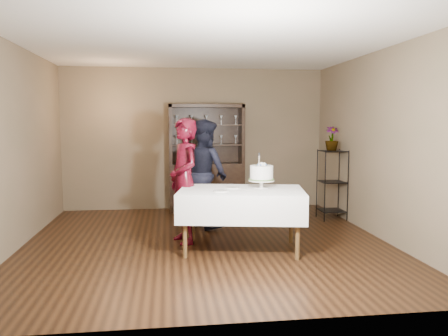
{
  "coord_description": "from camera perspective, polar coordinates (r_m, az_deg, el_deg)",
  "views": [
    {
      "loc": [
        -0.52,
        -5.94,
        1.67
      ],
      "look_at": [
        0.26,
        0.1,
        1.03
      ],
      "focal_mm": 35.0,
      "sensor_mm": 36.0,
      "label": 1
    }
  ],
  "objects": [
    {
      "name": "cake",
      "position": [
        5.79,
        4.92,
        -0.78
      ],
      "size": [
        0.39,
        0.39,
        0.47
      ],
      "rotation": [
        0.0,
        0.0,
        -0.33
      ],
      "color": "beige",
      "rests_on": "cake_table"
    },
    {
      "name": "plant_etagere",
      "position": [
        7.74,
        13.94,
        -1.75
      ],
      "size": [
        0.42,
        0.42,
        1.2
      ],
      "color": "black",
      "rests_on": "floor"
    },
    {
      "name": "woman",
      "position": [
        6.05,
        -5.23,
        -1.68
      ],
      "size": [
        0.6,
        0.73,
        1.73
      ],
      "primitive_type": "imported",
      "rotation": [
        0.0,
        0.0,
        -1.22
      ],
      "color": "black",
      "rests_on": "floor"
    },
    {
      "name": "potted_plant",
      "position": [
        7.67,
        13.9,
        3.75
      ],
      "size": [
        0.24,
        0.24,
        0.41
      ],
      "primitive_type": "imported",
      "rotation": [
        0.0,
        0.0,
        0.03
      ],
      "color": "#4E6F35",
      "rests_on": "plant_etagere"
    },
    {
      "name": "china_hutch",
      "position": [
        8.29,
        -2.31,
        -0.98
      ],
      "size": [
        1.4,
        0.48,
        2.0
      ],
      "color": "black",
      "rests_on": "floor"
    },
    {
      "name": "ceiling",
      "position": [
        6.06,
        -2.39,
        15.77
      ],
      "size": [
        5.0,
        5.0,
        0.0
      ],
      "primitive_type": "plane",
      "rotation": [
        3.14,
        0.0,
        0.0
      ],
      "color": "white",
      "rests_on": "back_wall"
    },
    {
      "name": "floor",
      "position": [
        6.2,
        -2.28,
        -9.65
      ],
      "size": [
        5.0,
        5.0,
        0.0
      ],
      "primitive_type": "plane",
      "color": "black",
      "rests_on": "ground"
    },
    {
      "name": "man",
      "position": [
        6.96,
        -2.54,
        -0.71
      ],
      "size": [
        0.99,
        1.05,
        1.72
      ],
      "primitive_type": "imported",
      "rotation": [
        0.0,
        0.0,
        2.12
      ],
      "color": "black",
      "rests_on": "floor"
    },
    {
      "name": "plate_far",
      "position": [
        5.77,
        1.09,
        -2.59
      ],
      "size": [
        0.2,
        0.2,
        0.01
      ],
      "primitive_type": "cylinder",
      "rotation": [
        0.0,
        0.0,
        -0.07
      ],
      "color": "beige",
      "rests_on": "cake_table"
    },
    {
      "name": "wall_right",
      "position": [
        6.68,
        19.59,
        2.89
      ],
      "size": [
        0.02,
        5.0,
        2.7
      ],
      "primitive_type": "cube",
      "color": "brown",
      "rests_on": "floor"
    },
    {
      "name": "plate_near",
      "position": [
        5.5,
        -0.47,
        -3.02
      ],
      "size": [
        0.22,
        0.22,
        0.01
      ],
      "primitive_type": "cylinder",
      "rotation": [
        0.0,
        0.0,
        -0.21
      ],
      "color": "beige",
      "rests_on": "cake_table"
    },
    {
      "name": "back_wall",
      "position": [
        8.47,
        -3.83,
        3.81
      ],
      "size": [
        5.0,
        0.02,
        2.7
      ],
      "primitive_type": "cube",
      "color": "brown",
      "rests_on": "floor"
    },
    {
      "name": "wall_left",
      "position": [
        6.27,
        -25.75,
        2.47
      ],
      "size": [
        0.02,
        5.0,
        2.7
      ],
      "primitive_type": "cube",
      "color": "brown",
      "rests_on": "floor"
    },
    {
      "name": "cake_table",
      "position": [
        5.71,
        2.28,
        -4.69
      ],
      "size": [
        1.75,
        1.25,
        0.8
      ],
      "rotation": [
        0.0,
        0.0,
        -0.18
      ],
      "color": "silver",
      "rests_on": "floor"
    }
  ]
}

